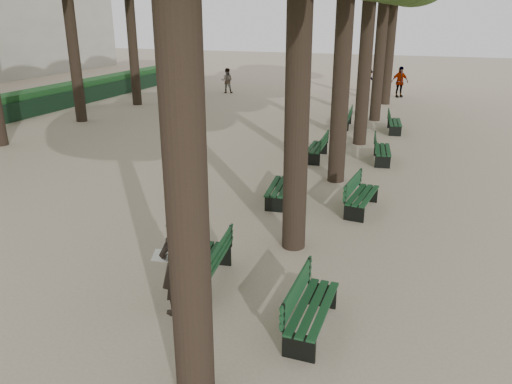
% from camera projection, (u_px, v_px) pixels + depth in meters
% --- Properties ---
extents(ground, '(120.00, 120.00, 0.00)m').
position_uv_depth(ground, '(171.00, 302.00, 9.13)').
color(ground, tan).
rests_on(ground, ground).
extents(bench_left_0, '(0.81, 1.86, 0.92)m').
position_uv_depth(bench_left_0, '(208.00, 271.00, 9.68)').
color(bench_left_0, black).
rests_on(bench_left_0, ground).
extents(bench_left_1, '(0.78, 1.85, 0.92)m').
position_uv_depth(bench_left_1, '(279.00, 192.00, 13.91)').
color(bench_left_1, black).
rests_on(bench_left_1, ground).
extents(bench_left_2, '(0.65, 1.82, 0.92)m').
position_uv_depth(bench_left_2, '(316.00, 152.00, 17.96)').
color(bench_left_2, black).
rests_on(bench_left_2, ground).
extents(bench_left_3, '(0.72, 1.84, 0.92)m').
position_uv_depth(bench_left_3, '(344.00, 121.00, 23.03)').
color(bench_left_3, black).
rests_on(bench_left_3, ground).
extents(bench_right_0, '(0.58, 1.80, 0.92)m').
position_uv_depth(bench_right_0, '(312.00, 317.00, 8.21)').
color(bench_right_0, black).
rests_on(bench_right_0, ground).
extents(bench_right_1, '(0.74, 1.85, 0.92)m').
position_uv_depth(bench_right_1, '(362.00, 201.00, 13.25)').
color(bench_right_1, black).
rests_on(bench_right_1, ground).
extents(bench_right_2, '(0.81, 1.86, 0.92)m').
position_uv_depth(bench_right_2, '(382.00, 154.00, 17.65)').
color(bench_right_2, black).
rests_on(bench_right_2, ground).
extents(bench_right_3, '(0.81, 1.86, 0.92)m').
position_uv_depth(bench_right_3, '(394.00, 126.00, 22.08)').
color(bench_right_3, black).
rests_on(bench_right_3, ground).
extents(man_with_map, '(0.74, 0.82, 1.84)m').
position_uv_depth(man_with_map, '(176.00, 265.00, 8.55)').
color(man_with_map, black).
rests_on(man_with_map, ground).
extents(pedestrian_c, '(1.15, 0.88, 1.89)m').
position_uv_depth(pedestrian_c, '(400.00, 82.00, 31.09)').
color(pedestrian_c, '#262628').
rests_on(pedestrian_c, ground).
extents(pedestrian_a, '(0.83, 0.51, 1.60)m').
position_uv_depth(pedestrian_a, '(227.00, 81.00, 32.82)').
color(pedestrian_a, '#262628').
rests_on(pedestrian_a, ground).
extents(pedestrian_b, '(1.09, 0.62, 1.62)m').
position_uv_depth(pedestrian_b, '(368.00, 81.00, 32.41)').
color(pedestrian_b, '#262628').
rests_on(pedestrian_b, ground).
extents(fence, '(0.08, 42.00, 0.90)m').
position_uv_depth(fence, '(0.00, 115.00, 23.44)').
color(fence, black).
rests_on(fence, ground).
extents(building_far, '(12.00, 16.00, 7.00)m').
position_uv_depth(building_far, '(5.00, 31.00, 44.92)').
color(building_far, '#B7B2A3').
rests_on(building_far, ground).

